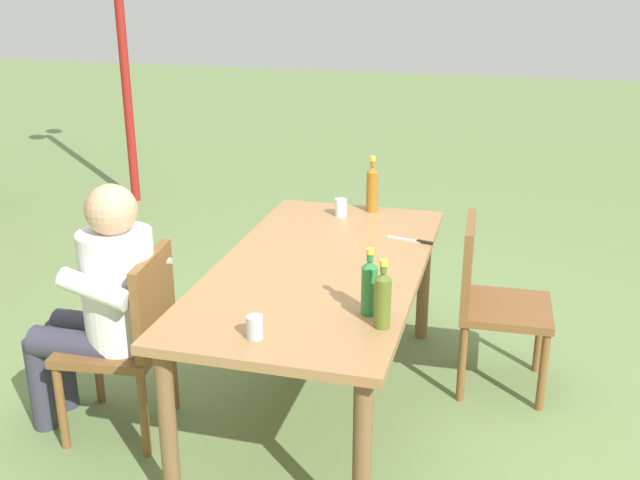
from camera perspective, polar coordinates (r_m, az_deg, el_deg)
The scene contains 12 objects.
ground_plane at distance 3.78m, azimuth 0.00°, elevation -12.36°, with size 24.00×24.00×0.00m, color #6B844C.
dining_table at distance 3.47m, azimuth 0.00°, elevation -3.14°, with size 1.85×0.92×0.74m.
chair_far_left at distance 3.46m, azimuth -14.16°, elevation -6.93°, with size 0.49×0.49×0.87m.
chair_near_right at distance 3.82m, azimuth 12.78°, elevation -4.20°, with size 0.46×0.46×0.87m.
person_in_white_shirt at distance 3.44m, azimuth -16.06°, elevation -4.25°, with size 0.47×0.62×1.18m.
bottle_olive at distance 2.82m, azimuth 4.77°, elevation -4.45°, with size 0.06×0.06×0.27m.
bottle_green at distance 2.92m, azimuth 3.77°, elevation -3.51°, with size 0.06×0.06×0.27m.
bottle_amber at distance 4.15m, azimuth 3.98°, elevation 3.98°, with size 0.06×0.06×0.31m.
cup_glass at distance 4.09m, azimuth 1.59°, elevation 2.48°, with size 0.07×0.07×0.10m, color silver.
cup_steel at distance 2.77m, azimuth -4.98°, elevation -6.61°, with size 0.06×0.06×0.09m, color #B2B7BC.
table_knife at distance 3.75m, azimuth 7.09°, elevation -0.04°, with size 0.08×0.24×0.01m.
backpack_by_far_side at distance 4.99m, azimuth 1.15°, elevation -0.95°, with size 0.28×0.22×0.48m.
Camera 1 is at (-3.08, -0.82, 2.03)m, focal length 42.16 mm.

